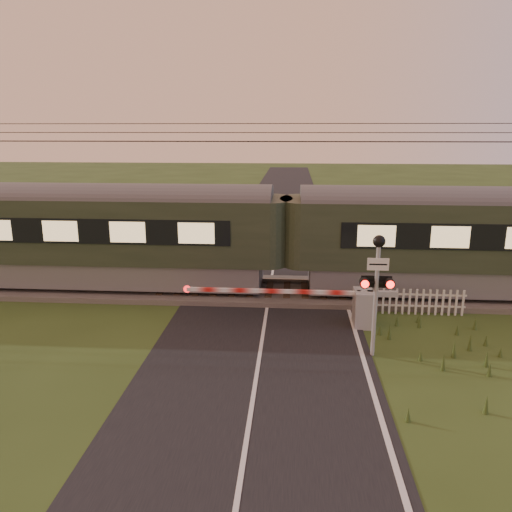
# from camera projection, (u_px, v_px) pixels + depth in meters

# --- Properties ---
(ground) EXTENTS (160.00, 160.00, 0.00)m
(ground) POSITION_uv_depth(u_px,v_px,m) (257.00, 376.00, 12.31)
(ground) COLOR #2E4119
(ground) RESTS_ON ground
(road) EXTENTS (6.00, 140.00, 0.03)m
(road) POSITION_uv_depth(u_px,v_px,m) (257.00, 380.00, 12.08)
(road) COLOR black
(road) RESTS_ON ground
(track_bed) EXTENTS (140.00, 3.40, 0.39)m
(track_bed) POSITION_uv_depth(u_px,v_px,m) (269.00, 291.00, 18.57)
(track_bed) COLOR #47423D
(track_bed) RESTS_ON ground
(overhead_wires) EXTENTS (120.00, 0.62, 0.62)m
(overhead_wires) POSITION_uv_depth(u_px,v_px,m) (271.00, 135.00, 17.18)
(overhead_wires) COLOR black
(overhead_wires) RESTS_ON ground
(train) EXTENTS (39.47, 2.72, 3.67)m
(train) POSITION_uv_depth(u_px,v_px,m) (286.00, 237.00, 18.02)
(train) COLOR slate
(train) RESTS_ON ground
(boom_gate) EXTENTS (6.62, 0.87, 1.16)m
(boom_gate) POSITION_uv_depth(u_px,v_px,m) (354.00, 306.00, 15.36)
(boom_gate) COLOR gray
(boom_gate) RESTS_ON ground
(crossing_signal) EXTENTS (0.84, 0.35, 3.30)m
(crossing_signal) POSITION_uv_depth(u_px,v_px,m) (377.00, 274.00, 12.89)
(crossing_signal) COLOR gray
(crossing_signal) RESTS_ON ground
(picket_fence) EXTENTS (3.40, 0.07, 0.87)m
(picket_fence) POSITION_uv_depth(u_px,v_px,m) (413.00, 302.00, 16.30)
(picket_fence) COLOR silver
(picket_fence) RESTS_ON ground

